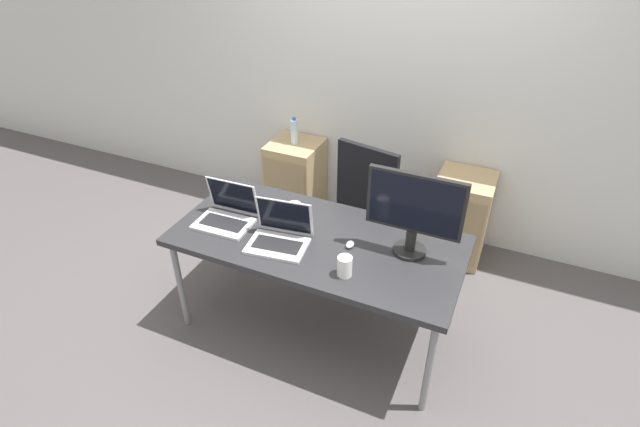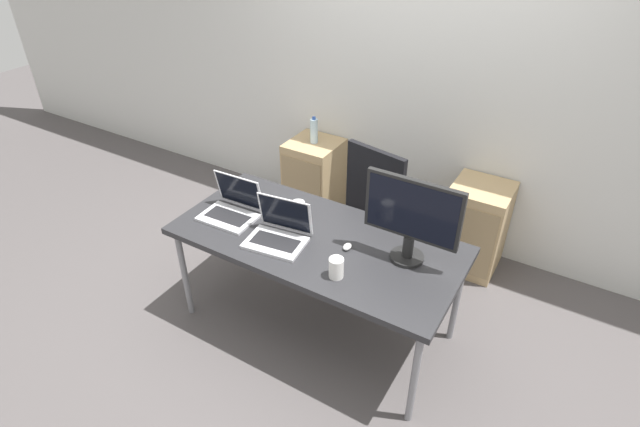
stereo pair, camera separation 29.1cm
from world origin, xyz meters
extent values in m
plane|color=#514C4C|center=(0.00, 0.00, 0.00)|extent=(14.00, 14.00, 0.00)
cube|color=silver|center=(0.00, 1.40, 1.30)|extent=(10.00, 0.05, 2.60)
cube|color=#28282B|center=(0.00, 0.00, 0.70)|extent=(1.73, 0.82, 0.04)
cylinder|color=gray|center=(-0.81, -0.35, 0.34)|extent=(0.04, 0.04, 0.68)
cylinder|color=gray|center=(0.81, -0.35, 0.34)|extent=(0.04, 0.04, 0.68)
cylinder|color=gray|center=(-0.81, 0.35, 0.34)|extent=(0.04, 0.04, 0.68)
cylinder|color=gray|center=(0.81, 0.35, 0.34)|extent=(0.04, 0.04, 0.68)
cylinder|color=#232326|center=(0.15, 0.82, 0.02)|extent=(0.56, 0.56, 0.04)
cylinder|color=gray|center=(0.15, 0.82, 0.24)|extent=(0.05, 0.05, 0.42)
cube|color=black|center=(0.15, 0.82, 0.45)|extent=(0.56, 0.56, 0.07)
cube|color=black|center=(0.10, 0.56, 0.79)|extent=(0.44, 0.12, 0.60)
cube|color=tan|center=(-0.73, 1.16, 0.34)|extent=(0.41, 0.42, 0.69)
cube|color=#977D56|center=(-0.73, 0.95, 0.34)|extent=(0.38, 0.01, 0.55)
cube|color=tan|center=(0.68, 1.16, 0.34)|extent=(0.41, 0.42, 0.69)
cube|color=#977D56|center=(0.68, 0.95, 0.34)|extent=(0.38, 0.01, 0.55)
cylinder|color=silver|center=(-0.73, 1.16, 0.79)|extent=(0.06, 0.06, 0.20)
cylinder|color=#3359B2|center=(-0.73, 1.16, 0.90)|extent=(0.03, 0.03, 0.02)
cube|color=silver|center=(-0.17, -0.18, 0.73)|extent=(0.37, 0.28, 0.02)
cube|color=black|center=(-0.17, -0.18, 0.74)|extent=(0.29, 0.17, 0.00)
cube|color=silver|center=(-0.19, -0.05, 0.85)|extent=(0.34, 0.09, 0.23)
cube|color=black|center=(-0.19, -0.05, 0.86)|extent=(0.32, 0.08, 0.21)
cube|color=silver|center=(-0.58, -0.11, 0.73)|extent=(0.35, 0.25, 0.02)
cube|color=black|center=(-0.58, -0.11, 0.74)|extent=(0.28, 0.14, 0.00)
cube|color=silver|center=(-0.59, 0.02, 0.85)|extent=(0.34, 0.07, 0.23)
cube|color=black|center=(-0.59, 0.02, 0.85)|extent=(0.32, 0.05, 0.21)
cylinder|color=black|center=(0.54, 0.10, 0.73)|extent=(0.19, 0.19, 0.02)
cylinder|color=black|center=(0.54, 0.10, 0.81)|extent=(0.06, 0.06, 0.13)
cube|color=black|center=(0.54, 0.10, 1.05)|extent=(0.54, 0.03, 0.36)
cube|color=black|center=(0.54, 0.08, 1.05)|extent=(0.50, 0.00, 0.32)
ellipsoid|color=silver|center=(0.21, 0.00, 0.74)|extent=(0.04, 0.07, 0.03)
cylinder|color=white|center=(0.27, -0.24, 0.78)|extent=(0.08, 0.08, 0.12)
cylinder|color=brown|center=(-0.22, 0.14, 0.77)|extent=(0.08, 0.08, 0.09)
cylinder|color=white|center=(-0.22, 0.14, 0.81)|extent=(0.08, 0.08, 0.01)
camera|label=1|loc=(0.99, -2.17, 2.48)|focal=28.00mm
camera|label=2|loc=(1.25, -2.04, 2.48)|focal=28.00mm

